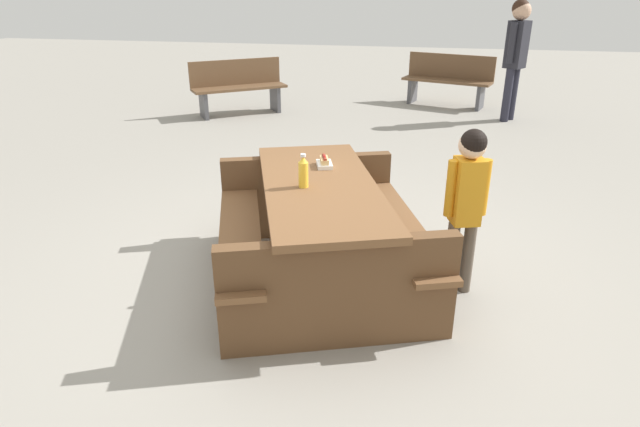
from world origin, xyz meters
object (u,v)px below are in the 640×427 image
soda_bottle (303,172)px  park_bench_mid (238,86)px  park_bench_near (448,79)px  picnic_table (320,224)px  hotdog_tray (324,162)px  bystander_adult (517,45)px  child_in_coat (467,192)px

soda_bottle → park_bench_mid: (5.03, 2.24, -0.41)m
park_bench_mid → park_bench_near: bearing=-68.0°
picnic_table → hotdog_tray: hotdog_tray is taller
bystander_adult → soda_bottle: bearing=159.7°
child_in_coat → park_bench_mid: size_ratio=0.81×
soda_bottle → park_bench_mid: soda_bottle is taller
park_bench_mid → picnic_table: bearing=-154.7°
park_bench_mid → bystander_adult: bearing=-84.7°
child_in_coat → park_bench_mid: bearing=34.0°
park_bench_mid → child_in_coat: bearing=-146.0°
park_bench_mid → soda_bottle: bearing=-156.0°
picnic_table → soda_bottle: size_ratio=9.40×
park_bench_near → bystander_adult: size_ratio=0.88×
bystander_adult → child_in_coat: bearing=170.0°
picnic_table → park_bench_mid: park_bench_mid is taller
soda_bottle → hotdog_tray: 0.46m
soda_bottle → picnic_table: bearing=-46.5°
child_in_coat → park_bench_near: size_ratio=0.76×
bystander_adult → hotdog_tray: bearing=158.6°
picnic_table → hotdog_tray: 0.49m
park_bench_near → soda_bottle: bearing=170.3°
picnic_table → bystander_adult: (5.33, -1.91, 0.69)m
park_bench_near → picnic_table: bearing=171.0°
picnic_table → hotdog_tray: bearing=6.2°
hotdog_tray → park_bench_near: 6.02m
soda_bottle → bystander_adult: (5.42, -2.00, 0.27)m
child_in_coat → hotdog_tray: bearing=71.8°
child_in_coat → park_bench_near: 6.26m
soda_bottle → park_bench_near: soda_bottle is taller
picnic_table → park_bench_near: size_ratio=1.39×
soda_bottle → child_in_coat: 1.08m
picnic_table → park_bench_near: 6.36m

